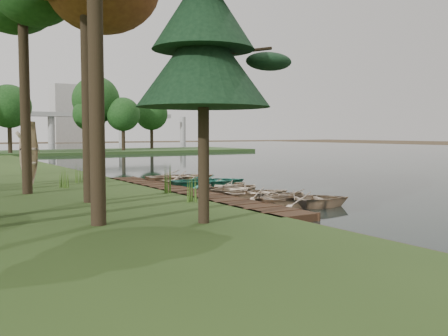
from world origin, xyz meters
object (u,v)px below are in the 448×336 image
rowboat_2 (258,191)px  boardwalk (184,194)px  stored_rowboat (31,178)px  pine_tree (203,34)px  rowboat_0 (306,198)px  rowboat_1 (285,195)px

rowboat_2 → boardwalk: bearing=49.3°
rowboat_2 → stored_rowboat: size_ratio=0.95×
boardwalk → pine_tree: size_ratio=1.90×
boardwalk → rowboat_2: bearing=-46.8°
rowboat_0 → stored_rowboat: bearing=57.6°
stored_rowboat → boardwalk: bearing=-105.2°
rowboat_1 → rowboat_2: (-0.13, 1.67, -0.00)m
rowboat_0 → pine_tree: (-5.68, -2.09, 5.23)m
rowboat_1 → stored_rowboat: 12.92m
rowboat_0 → rowboat_1: 1.28m
pine_tree → rowboat_2: bearing=42.1°
stored_rowboat → rowboat_1: bearing=-109.1°
stored_rowboat → rowboat_2: bearing=-104.6°
stored_rowboat → pine_tree: size_ratio=0.38×
rowboat_1 → pine_tree: 8.47m
boardwalk → pine_tree: 9.86m
stored_rowboat → rowboat_0: bearing=-112.3°
pine_tree → rowboat_1: bearing=30.6°
pine_tree → rowboat_0: bearing=20.2°
rowboat_0 → rowboat_2: size_ratio=1.16×
rowboat_1 → rowboat_0: bearing=158.1°
rowboat_0 → stored_rowboat: size_ratio=1.11×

